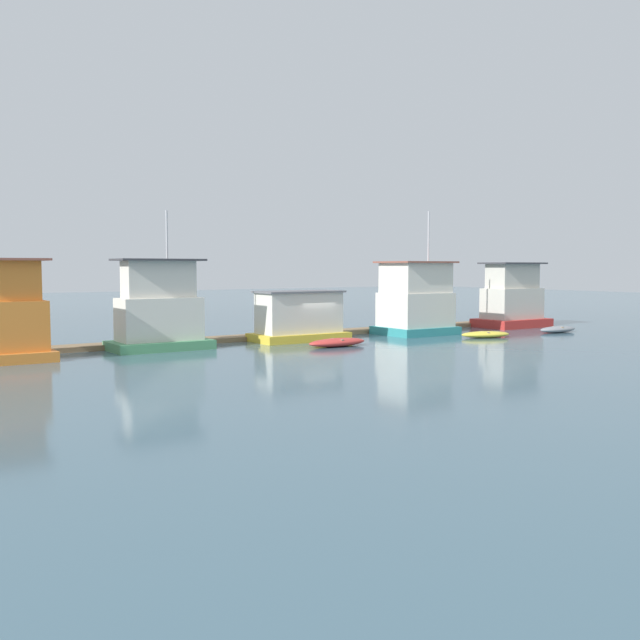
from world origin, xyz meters
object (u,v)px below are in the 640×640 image
Objects in this scene: houseboat_red at (512,300)px; dinghy_yellow at (485,334)px; dinghy_grey at (558,329)px; mooring_post_near_left at (263,329)px; houseboat_teal at (415,300)px; mooring_post_far_right at (323,328)px; houseboat_green at (159,312)px; houseboat_yellow at (299,317)px; dinghy_red at (337,342)px.

dinghy_yellow is at bearing -148.67° from houseboat_red.
dinghy_grey is at bearing -100.54° from houseboat_red.
mooring_post_near_left is at bearing 154.64° from dinghy_yellow.
mooring_post_far_right is at bearing 164.23° from houseboat_teal.
houseboat_green is 0.92× the size of houseboat_teal.
houseboat_green is 2.35× the size of dinghy_grey.
houseboat_green is 12.22m from mooring_post_far_right.
houseboat_green is at bearing 168.55° from dinghy_grey.
houseboat_yellow is at bearing 175.42° from houseboat_teal.
dinghy_yellow is at bearing 178.23° from dinghy_grey.
mooring_post_near_left is (-20.96, 6.70, 0.53)m from dinghy_grey.
mooring_post_far_right is (4.68, 0.00, -0.14)m from mooring_post_near_left.
mooring_post_far_right is (2.64, 1.14, -0.90)m from houseboat_yellow.
mooring_post_near_left is at bearing 180.00° from mooring_post_far_right.
dinghy_yellow is at bearing -14.68° from houseboat_green.
houseboat_teal is 10.08m from dinghy_red.
houseboat_red is at bearing -0.87° from houseboat_yellow.
dinghy_yellow is (21.08, -5.52, -1.98)m from houseboat_green.
houseboat_red reaches higher than houseboat_yellow.
houseboat_yellow is 1.10× the size of houseboat_red.
houseboat_yellow is (9.45, -0.19, -0.68)m from houseboat_green.
houseboat_teal is at bearing 153.35° from dinghy_grey.
dinghy_grey is at bearing -1.77° from dinghy_yellow.
dinghy_yellow is at bearing -35.77° from mooring_post_far_right.
dinghy_red is at bearing -159.40° from houseboat_teal.
mooring_post_far_right is (-16.28, 6.70, 0.40)m from dinghy_grey.
houseboat_red is 1.65× the size of dinghy_grey.
houseboat_green is 9.47m from houseboat_yellow.
houseboat_teal is 2.38× the size of dinghy_yellow.
houseboat_green is 18.80m from houseboat_teal.
dinghy_grey is (9.59, -4.81, -2.21)m from houseboat_teal.
dinghy_yellow is (-8.27, -5.03, -1.98)m from houseboat_red.
houseboat_yellow is 12.86m from dinghy_yellow.
mooring_post_far_right is at bearing 23.42° from houseboat_yellow.
houseboat_teal reaches higher than dinghy_red.
houseboat_yellow is at bearing 155.36° from dinghy_yellow.
houseboat_red is 1.40× the size of dinghy_red.
mooring_post_near_left is at bearing 111.94° from dinghy_red.
mooring_post_near_left is at bearing 176.23° from houseboat_red.
houseboat_yellow is 1.53× the size of dinghy_red.
houseboat_green is at bearing 177.16° from houseboat_teal.
dinghy_red is 18.85m from dinghy_grey.
mooring_post_far_right is at bearing 144.23° from dinghy_yellow.
houseboat_yellow is 4.04× the size of mooring_post_near_left.
houseboat_teal is 10.95m from dinghy_grey.
dinghy_red reaches higher than dinghy_yellow.
dinghy_yellow is at bearing -63.37° from houseboat_teal.
houseboat_teal is at bearing 20.60° from dinghy_red.
houseboat_red is (10.57, 0.44, -0.24)m from houseboat_teal.
houseboat_green is 1.99× the size of dinghy_red.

